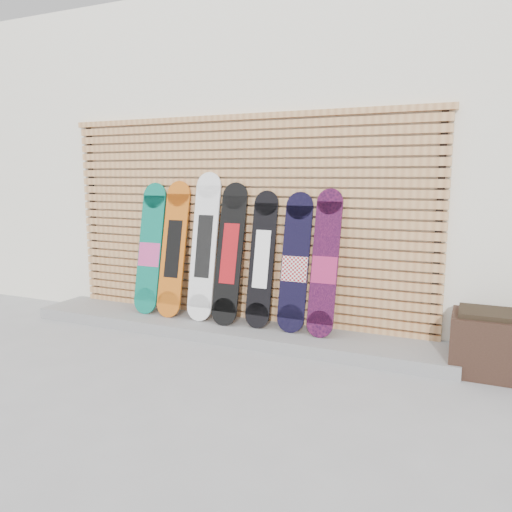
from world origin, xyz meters
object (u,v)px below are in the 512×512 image
object	(u,v)px
snowboard_5	(295,263)
snowboard_3	(230,253)
snowboard_1	(174,249)
snowboard_2	(204,246)
snowboard_6	(325,264)
snowboard_4	(262,259)
snowboard_0	(150,249)

from	to	relation	value
snowboard_5	snowboard_3	bearing A→B (deg)	-178.03
snowboard_1	snowboard_2	size ratio (longest dim) A/B	0.94
snowboard_3	snowboard_6	bearing A→B (deg)	0.52
snowboard_1	snowboard_2	world-z (taller)	snowboard_2
snowboard_3	snowboard_4	size ratio (longest dim) A/B	1.06
snowboard_2	snowboard_4	world-z (taller)	snowboard_2
snowboard_1	snowboard_5	distance (m)	1.42
snowboard_0	snowboard_1	xyz separation A→B (m)	(0.32, -0.01, 0.02)
snowboard_0	snowboard_2	world-z (taller)	snowboard_2
snowboard_1	snowboard_4	world-z (taller)	snowboard_1
snowboard_2	snowboard_3	distance (m)	0.32
snowboard_2	snowboard_6	world-z (taller)	snowboard_2
snowboard_4	snowboard_5	bearing A→B (deg)	-0.53
snowboard_2	snowboard_5	size ratio (longest dim) A/B	1.14
snowboard_1	snowboard_2	bearing A→B (deg)	1.28
snowboard_0	snowboard_1	bearing A→B (deg)	-1.15
snowboard_4	snowboard_6	bearing A→B (deg)	-1.60
snowboard_2	snowboard_4	bearing A→B (deg)	0.59
snowboard_1	snowboard_4	xyz separation A→B (m)	(1.06, 0.02, -0.05)
snowboard_4	snowboard_2	bearing A→B (deg)	-179.41
snowboard_4	snowboard_5	size ratio (longest dim) A/B	1.01
snowboard_0	snowboard_4	size ratio (longest dim) A/B	1.05
snowboard_2	snowboard_5	distance (m)	1.04
snowboard_3	snowboard_4	distance (m)	0.36
snowboard_3	snowboard_6	size ratio (longest dim) A/B	1.04
snowboard_6	snowboard_2	bearing A→B (deg)	179.50
snowboard_5	snowboard_6	xyz separation A→B (m)	(0.31, -0.02, 0.02)
snowboard_3	snowboard_6	world-z (taller)	snowboard_3
snowboard_1	snowboard_2	xyz separation A→B (m)	(0.38, 0.01, 0.05)
snowboard_1	snowboard_3	size ratio (longest dim) A/B	1.01
snowboard_0	snowboard_4	xyz separation A→B (m)	(1.38, 0.01, -0.03)
snowboard_0	snowboard_4	world-z (taller)	snowboard_0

